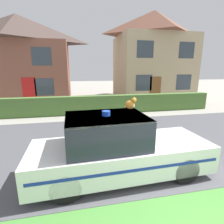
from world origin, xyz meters
TOP-DOWN VIEW (x-y plane):
  - road_strip at (0.00, 4.22)m, footprint 28.00×6.20m
  - garden_hedge at (-0.94, 8.76)m, footprint 15.39×0.51m
  - police_car at (-1.05, 2.12)m, footprint 4.54×1.74m
  - cat at (-0.71, 2.18)m, footprint 0.29×0.35m
  - house_left at (-6.58, 15.00)m, footprint 8.39×5.46m
  - house_right at (5.32, 14.52)m, footprint 6.96×5.50m

SIDE VIEW (x-z plane):
  - road_strip at x=0.00m, z-range 0.00..0.01m
  - garden_hedge at x=-0.94m, z-range 0.00..1.12m
  - police_car at x=-1.05m, z-range -0.13..1.60m
  - cat at x=-0.71m, z-range 1.71..2.02m
  - house_left at x=-6.58m, z-range 0.07..7.15m
  - house_right at x=5.32m, z-range 0.08..7.98m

